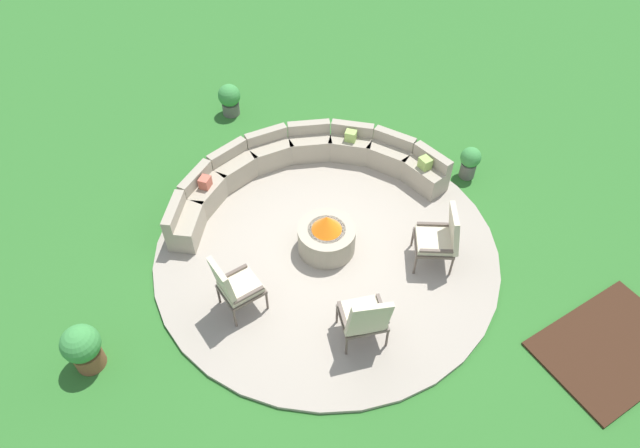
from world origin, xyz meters
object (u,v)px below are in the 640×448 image
at_px(lounge_chair_front_right, 365,317).
at_px(lounge_chair_back_left, 441,237).
at_px(fire_pit, 327,236).
at_px(potted_plant_0, 83,347).
at_px(potted_plant_2, 230,99).
at_px(lounge_chair_front_left, 234,286).
at_px(potted_plant_1, 470,161).
at_px(curved_stone_bench, 299,168).

bearing_deg(lounge_chair_front_right, lounge_chair_back_left, 36.15).
xyz_separation_m(fire_pit, potted_plant_0, (-3.84, -0.03, 0.09)).
distance_m(potted_plant_0, potted_plant_2, 5.86).
bearing_deg(lounge_chair_front_right, potted_plant_2, 101.40).
xyz_separation_m(lounge_chair_front_left, potted_plant_2, (2.00, 4.46, -0.27)).
relative_size(potted_plant_0, potted_plant_1, 1.25).
height_order(lounge_chair_front_right, potted_plant_1, lounge_chair_front_right).
relative_size(lounge_chair_front_right, potted_plant_0, 1.35).
bearing_deg(potted_plant_0, potted_plant_2, 45.43).
xyz_separation_m(lounge_chair_front_left, lounge_chair_back_left, (3.09, -0.81, -0.02)).
height_order(lounge_chair_front_left, potted_plant_0, lounge_chair_front_left).
bearing_deg(potted_plant_1, lounge_chair_back_left, -144.25).
bearing_deg(fire_pit, lounge_chair_back_left, -39.46).
relative_size(fire_pit, lounge_chair_front_left, 0.82).
bearing_deg(potted_plant_0, fire_pit, 0.41).
height_order(lounge_chair_front_right, potted_plant_2, lounge_chair_front_right).
xyz_separation_m(curved_stone_bench, potted_plant_0, (-4.28, -1.67, 0.10)).
height_order(fire_pit, lounge_chair_front_left, lounge_chair_front_left).
relative_size(lounge_chair_front_right, lounge_chair_back_left, 0.98).
height_order(lounge_chair_front_left, potted_plant_1, lounge_chair_front_left).
relative_size(curved_stone_bench, potted_plant_2, 7.14).
bearing_deg(lounge_chair_front_left, curved_stone_bench, 128.70).
bearing_deg(potted_plant_2, fire_pit, -93.75).
relative_size(lounge_chair_front_left, potted_plant_2, 1.67).
xyz_separation_m(lounge_chair_back_left, potted_plant_2, (-1.08, 5.27, -0.25)).
bearing_deg(potted_plant_1, fire_pit, -176.87).
bearing_deg(potted_plant_1, curved_stone_bench, 151.49).
xyz_separation_m(lounge_chair_front_right, lounge_chair_back_left, (1.80, 0.58, 0.01)).
relative_size(fire_pit, potted_plant_0, 1.17).
distance_m(lounge_chair_back_left, potted_plant_1, 2.22).
bearing_deg(potted_plant_0, lounge_chair_back_left, -11.83).
height_order(curved_stone_bench, potted_plant_1, curved_stone_bench).
bearing_deg(potted_plant_2, potted_plant_0, -134.57).
bearing_deg(lounge_chair_back_left, lounge_chair_front_right, 141.63).
bearing_deg(curved_stone_bench, lounge_chair_front_right, -104.87).
bearing_deg(fire_pit, curved_stone_bench, 75.11).
distance_m(lounge_chair_front_right, lounge_chair_back_left, 1.89).
bearing_deg(lounge_chair_front_right, fire_pit, 93.59).
height_order(curved_stone_bench, potted_plant_0, potted_plant_0).
relative_size(potted_plant_0, potted_plant_2, 1.18).
distance_m(lounge_chair_front_left, lounge_chair_back_left, 3.19).
bearing_deg(lounge_chair_front_right, potted_plant_0, 172.30).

